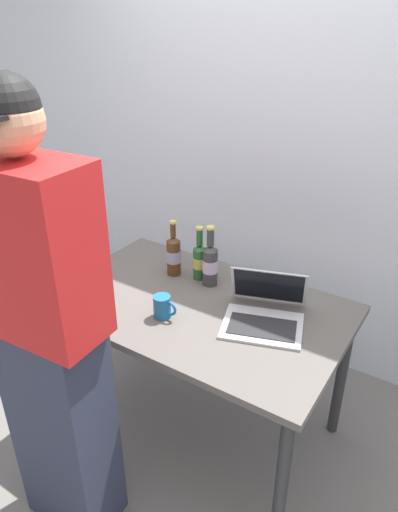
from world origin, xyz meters
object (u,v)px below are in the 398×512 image
(beer_bottle_amber, at_px, (200,260))
(coffee_mug, at_px, (163,307))
(person_figure, at_px, (49,341))
(beer_bottle_dark, at_px, (210,263))
(beer_bottle_green, at_px, (174,254))
(laptop, at_px, (265,311))

(beer_bottle_amber, xyz_separation_m, coffee_mug, (0.05, -0.37, -0.05))
(person_figure, bearing_deg, beer_bottle_dark, 80.80)
(beer_bottle_amber, height_order, beer_bottle_green, beer_bottle_green)
(beer_bottle_amber, relative_size, beer_bottle_dark, 0.90)
(person_figure, xyz_separation_m, coffee_mug, (0.12, 0.51, -0.10))
(beer_bottle_amber, distance_m, beer_bottle_dark, 0.08)
(beer_bottle_dark, relative_size, person_figure, 0.17)
(beer_bottle_amber, bearing_deg, beer_bottle_dark, -17.12)
(person_figure, bearing_deg, beer_bottle_amber, 85.87)
(laptop, height_order, beer_bottle_dark, beer_bottle_dark)
(beer_bottle_green, bearing_deg, coffee_mug, -61.57)
(laptop, distance_m, beer_bottle_green, 0.58)
(laptop, bearing_deg, coffee_mug, -149.78)
(laptop, xyz_separation_m, beer_bottle_dark, (-0.36, 0.13, 0.07))
(coffee_mug, bearing_deg, person_figure, -102.70)
(beer_bottle_green, distance_m, person_figure, 0.86)
(laptop, bearing_deg, person_figure, -124.06)
(laptop, height_order, beer_bottle_green, beer_bottle_green)
(beer_bottle_dark, height_order, coffee_mug, beer_bottle_dark)
(laptop, relative_size, beer_bottle_amber, 1.55)
(laptop, bearing_deg, beer_bottle_dark, 160.12)
(beer_bottle_green, bearing_deg, beer_bottle_dark, 3.15)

